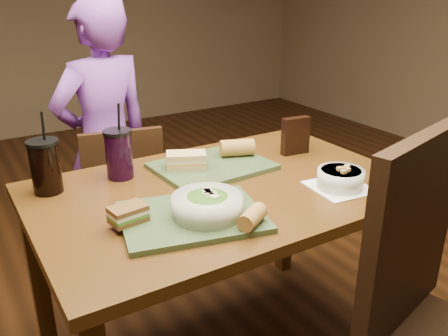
{
  "coord_description": "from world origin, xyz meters",
  "views": [
    {
      "loc": [
        -0.8,
        -1.29,
        1.42
      ],
      "look_at": [
        0.0,
        0.0,
        0.82
      ],
      "focal_mm": 38.0,
      "sensor_mm": 36.0,
      "label": 1
    }
  ],
  "objects": [
    {
      "name": "sandwich_near",
      "position": [
        -0.39,
        -0.1,
        0.79
      ],
      "size": [
        0.11,
        0.08,
        0.05
      ],
      "color": "#593819",
      "rests_on": "tray_near"
    },
    {
      "name": "tray_far",
      "position": [
        0.05,
        0.17,
        0.76
      ],
      "size": [
        0.44,
        0.34,
        0.02
      ],
      "primitive_type": "cube",
      "rotation": [
        0.0,
        0.0,
        0.06
      ],
      "color": "#374A2A",
      "rests_on": "dining_table"
    },
    {
      "name": "baguette_far",
      "position": [
        0.18,
        0.2,
        0.8
      ],
      "size": [
        0.15,
        0.11,
        0.07
      ],
      "primitive_type": "cylinder",
      "rotation": [
        0.0,
        1.57,
        -0.37
      ],
      "color": "#AD7533",
      "rests_on": "tray_far"
    },
    {
      "name": "soup_bowl",
      "position": [
        0.34,
        -0.22,
        0.79
      ],
      "size": [
        0.21,
        0.21,
        0.08
      ],
      "color": "white",
      "rests_on": "dining_table"
    },
    {
      "name": "chip_bag",
      "position": [
        0.43,
        0.14,
        0.83
      ],
      "size": [
        0.12,
        0.05,
        0.15
      ],
      "primitive_type": "cube",
      "rotation": [
        0.0,
        0.0,
        -0.12
      ],
      "color": "black",
      "rests_on": "dining_table"
    },
    {
      "name": "chair_near",
      "position": [
        0.21,
        -0.72,
        0.6
      ],
      "size": [
        0.56,
        0.57,
        1.07
      ],
      "color": "black",
      "rests_on": "ground"
    },
    {
      "name": "cup_berry",
      "position": [
        -0.28,
        0.27,
        0.84
      ],
      "size": [
        0.1,
        0.1,
        0.28
      ],
      "color": "black",
      "rests_on": "dining_table"
    },
    {
      "name": "cup_cola",
      "position": [
        -0.53,
        0.28,
        0.84
      ],
      "size": [
        0.1,
        0.1,
        0.28
      ],
      "color": "black",
      "rests_on": "dining_table"
    },
    {
      "name": "chair_far",
      "position": [
        -0.16,
        0.67,
        0.46
      ],
      "size": [
        0.42,
        0.42,
        0.82
      ],
      "color": "black",
      "rests_on": "ground"
    },
    {
      "name": "tray_near",
      "position": [
        -0.21,
        -0.16,
        0.76
      ],
      "size": [
        0.48,
        0.41,
        0.02
      ],
      "primitive_type": "cube",
      "rotation": [
        0.0,
        0.0,
        -0.23
      ],
      "color": "#374A2A",
      "rests_on": "dining_table"
    },
    {
      "name": "baguette_near",
      "position": [
        -0.1,
        -0.31,
        0.79
      ],
      "size": [
        0.11,
        0.1,
        0.05
      ],
      "primitive_type": "cylinder",
      "rotation": [
        0.0,
        1.57,
        0.53
      ],
      "color": "#AD7533",
      "rests_on": "tray_near"
    },
    {
      "name": "sandwich_far",
      "position": [
        -0.05,
        0.19,
        0.8
      ],
      "size": [
        0.17,
        0.13,
        0.06
      ],
      "color": "tan",
      "rests_on": "tray_far"
    },
    {
      "name": "salad_bowl",
      "position": [
        -0.17,
        -0.19,
        0.8
      ],
      "size": [
        0.21,
        0.21,
        0.07
      ],
      "color": "silver",
      "rests_on": "tray_near"
    },
    {
      "name": "dining_table",
      "position": [
        0.0,
        0.0,
        0.66
      ],
      "size": [
        1.3,
        0.85,
        0.75
      ],
      "color": "#4A2B0E",
      "rests_on": "ground"
    },
    {
      "name": "diner",
      "position": [
        -0.15,
        0.84,
        0.69
      ],
      "size": [
        0.56,
        0.43,
        1.38
      ],
      "primitive_type": "imported",
      "rotation": [
        0.0,
        0.0,
        3.35
      ],
      "color": "purple",
      "rests_on": "ground"
    }
  ]
}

